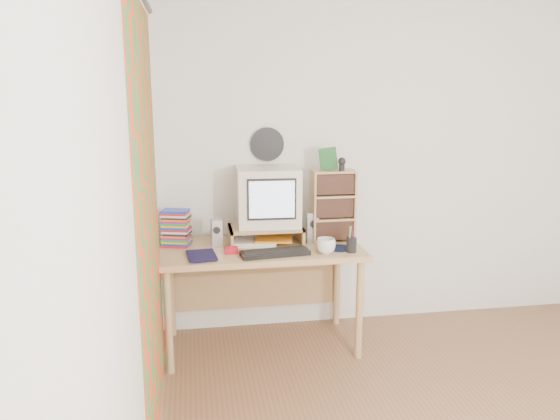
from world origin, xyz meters
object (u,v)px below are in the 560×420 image
object	(u,v)px
keyboard	(275,253)
dvd_stack	(176,228)
mug	(326,246)
desk	(260,262)
crt_monitor	(268,197)
cd_rack	(333,206)
diary	(187,255)

from	to	relation	value
keyboard	dvd_stack	xyz separation A→B (m)	(-0.65, 0.33, 0.11)
mug	keyboard	bearing A→B (deg)	176.85
desk	dvd_stack	distance (m)	0.64
crt_monitor	cd_rack	size ratio (longest dim) A/B	0.84
desk	keyboard	world-z (taller)	keyboard
cd_rack	keyboard	bearing A→B (deg)	-148.06
desk	crt_monitor	distance (m)	0.48
desk	keyboard	distance (m)	0.32
desk	cd_rack	world-z (taller)	cd_rack
crt_monitor	dvd_stack	xyz separation A→B (m)	(-0.66, -0.03, -0.20)
dvd_stack	desk	bearing A→B (deg)	9.99
desk	cd_rack	xyz separation A→B (m)	(0.54, 0.02, 0.39)
diary	crt_monitor	bearing A→B (deg)	24.72
keyboard	cd_rack	distance (m)	0.60
desk	diary	size ratio (longest dim) A/B	6.27
crt_monitor	dvd_stack	size ratio (longest dim) A/B	1.68
keyboard	cd_rack	size ratio (longest dim) A/B	0.88
desk	crt_monitor	world-z (taller)	crt_monitor
keyboard	diary	size ratio (longest dim) A/B	2.04
keyboard	mug	world-z (taller)	mug
dvd_stack	mug	size ratio (longest dim) A/B	1.98
mug	diary	world-z (taller)	mug
keyboard	cd_rack	world-z (taller)	cd_rack
mug	diary	bearing A→B (deg)	177.45
desk	diary	bearing A→B (deg)	-153.41
desk	keyboard	bearing A→B (deg)	-75.64
crt_monitor	keyboard	size ratio (longest dim) A/B	0.96
desk	crt_monitor	xyz separation A→B (m)	(0.08, 0.09, 0.46)
dvd_stack	mug	xyz separation A→B (m)	(0.99, -0.35, -0.08)
desk	dvd_stack	xyz separation A→B (m)	(-0.58, 0.06, 0.26)
desk	diary	world-z (taller)	diary
desk	dvd_stack	world-z (taller)	dvd_stack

